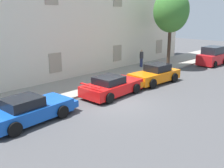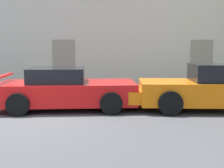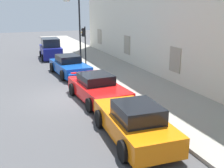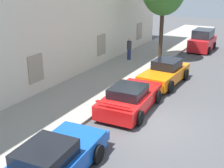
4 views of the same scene
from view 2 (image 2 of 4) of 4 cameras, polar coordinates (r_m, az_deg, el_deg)
The scene contains 4 objects.
ground_plane at distance 8.39m, azimuth -16.27°, elevation -6.65°, with size 80.00×80.00×0.00m, color #444447.
sidewalk at distance 12.80m, azimuth -10.76°, elevation -1.45°, with size 60.00×4.15×0.14m, color gray.
sportscar_yellow_flank at distance 9.45m, azimuth -7.85°, elevation -1.24°, with size 4.83×2.36×1.32m.
sportscar_white_middle at distance 9.67m, azimuth 17.71°, elevation -1.05°, with size 4.83×2.22×1.45m.
Camera 2 is at (2.24, -7.84, 1.97)m, focal length 46.38 mm.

